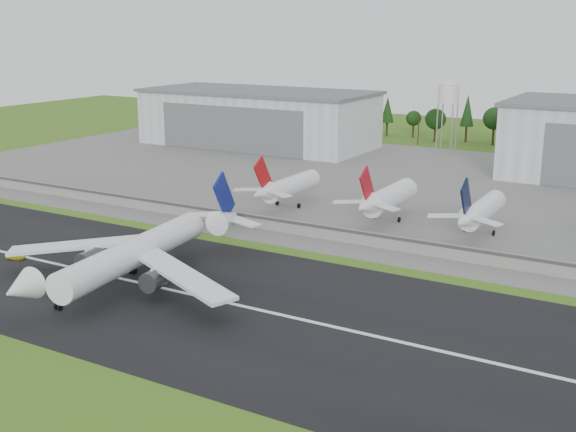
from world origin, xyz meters
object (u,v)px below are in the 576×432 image
Objects in this scene: main_airliner at (133,259)px; parked_jet_red_a at (285,187)px; ground_vehicle at (16,256)px; parked_jet_navy at (479,212)px; parked_jet_red_b at (385,199)px.

parked_jet_red_a is at bearing -93.15° from main_airliner.
ground_vehicle is 0.14× the size of parked_jet_navy.
main_airliner is at bearing -126.11° from parked_jet_navy.
parked_jet_red_a is 1.00× the size of parked_jet_navy.
ground_vehicle is at bearing -139.86° from parked_jet_navy.
parked_jet_navy is (53.72, -0.01, -0.06)m from parked_jet_red_a.
parked_jet_red_b reaches higher than parked_jet_navy.
ground_vehicle is at bearing -111.88° from parked_jet_red_a.
parked_jet_red_b reaches higher than parked_jet_red_a.
main_airliner is 67.15m from parked_jet_red_a.
parked_jet_red_a is (-4.89, 66.96, 1.10)m from main_airliner.
ground_vehicle is 106.40m from parked_jet_navy.
parked_jet_red_b is (29.53, 0.04, 0.23)m from parked_jet_red_a.
parked_jet_navy is at bearing -0.12° from parked_jet_red_b.
main_airliner is 32.72m from ground_vehicle.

